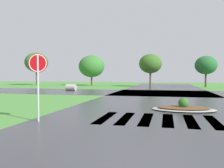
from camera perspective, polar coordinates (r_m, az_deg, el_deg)
asphalt_roadway at (r=14.84m, az=11.55°, el=-5.18°), size 10.40×80.00×0.01m
asphalt_cross_road at (r=25.69m, az=12.21°, el=-2.12°), size 90.00×9.36×0.01m
crosswalk_stripes at (r=10.26m, az=10.83°, el=-8.44°), size 4.95×3.12×0.01m
stop_sign at (r=9.96m, az=-17.52°, el=3.00°), size 0.74×0.22×2.75m
median_island at (r=13.23m, az=16.92°, el=-5.57°), size 3.34×2.04×0.68m
drainage_pipe_stack at (r=29.46m, az=-9.89°, el=-0.82°), size 1.25×0.83×0.78m
background_treeline at (r=40.93m, az=2.25°, el=4.68°), size 45.47×6.29×6.26m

